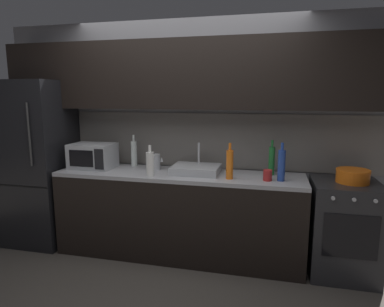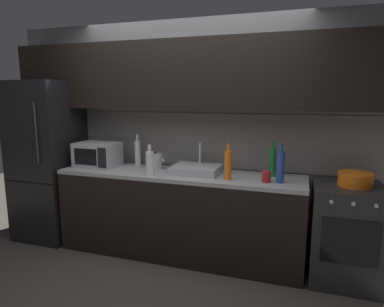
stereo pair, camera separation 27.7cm
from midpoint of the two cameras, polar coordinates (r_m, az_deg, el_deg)
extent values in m
plane|color=#3D3833|center=(3.06, -10.10, -23.94)|extent=(10.00, 10.00, 0.00)
cube|color=slate|center=(3.79, -2.84, 3.18)|extent=(4.30, 0.10, 2.50)
cube|color=slate|center=(3.74, -3.07, 2.32)|extent=(4.30, 0.01, 0.60)
cube|color=black|center=(3.56, -3.95, 13.22)|extent=(3.96, 0.34, 0.70)
cube|color=black|center=(3.61, -4.53, -10.61)|extent=(2.56, 0.60, 0.86)
cube|color=#9E9EA3|center=(3.48, -4.64, -3.65)|extent=(2.56, 0.60, 0.04)
cube|color=black|center=(4.28, -26.32, -1.46)|extent=(0.68, 0.66, 1.85)
cube|color=black|center=(4.07, -29.09, -4.89)|extent=(0.67, 0.00, 0.01)
cylinder|color=#333333|center=(3.84, -27.91, 2.84)|extent=(0.02, 0.02, 0.65)
cube|color=#232326|center=(3.49, 22.28, -11.74)|extent=(0.60, 0.60, 0.90)
cube|color=black|center=(3.20, 23.16, -12.97)|extent=(0.45, 0.01, 0.40)
cylinder|color=#B2B2B7|center=(3.05, 20.54, -7.19)|extent=(0.03, 0.02, 0.03)
cylinder|color=#B2B2B7|center=(3.08, 23.61, -7.25)|extent=(0.03, 0.02, 0.03)
cylinder|color=#B2B2B7|center=(3.11, 26.62, -7.29)|extent=(0.03, 0.02, 0.03)
cube|color=#A8AAAF|center=(3.88, -18.49, -0.38)|extent=(0.46, 0.34, 0.27)
cube|color=black|center=(3.76, -20.42, -0.82)|extent=(0.28, 0.01, 0.18)
cube|color=black|center=(3.65, -17.71, -0.97)|extent=(0.10, 0.01, 0.22)
cube|color=#ADAFB5|center=(3.44, -1.62, -2.74)|extent=(0.48, 0.38, 0.08)
cylinder|color=silver|center=(3.54, -1.07, 0.09)|extent=(0.02, 0.02, 0.22)
cylinder|color=#B7BABF|center=(3.63, -8.79, -1.48)|extent=(0.15, 0.15, 0.17)
sphere|color=black|center=(3.61, -8.83, 0.02)|extent=(0.02, 0.02, 0.02)
cone|color=#B7BABF|center=(3.59, -7.40, -1.03)|extent=(0.03, 0.03, 0.05)
cylinder|color=#1E6B2D|center=(3.42, 11.18, -1.28)|extent=(0.06, 0.06, 0.28)
cylinder|color=#1E6B2D|center=(3.39, 11.28, 1.66)|extent=(0.02, 0.02, 0.07)
cylinder|color=silver|center=(3.84, -11.90, -0.05)|extent=(0.07, 0.07, 0.29)
cylinder|color=silver|center=(3.81, -12.00, 2.59)|extent=(0.03, 0.03, 0.07)
cylinder|color=#234299|center=(3.19, 12.62, -2.04)|extent=(0.07, 0.07, 0.29)
cylinder|color=#234299|center=(3.16, 12.74, 1.17)|extent=(0.03, 0.03, 0.07)
cylinder|color=silver|center=(3.34, -9.53, -1.84)|extent=(0.08, 0.08, 0.24)
cylinder|color=silver|center=(3.31, -9.60, 0.80)|extent=(0.03, 0.03, 0.07)
cylinder|color=orange|center=(3.20, 3.98, -1.93)|extent=(0.07, 0.07, 0.28)
cylinder|color=orange|center=(3.17, 4.01, 1.15)|extent=(0.03, 0.03, 0.07)
cylinder|color=#A82323|center=(3.19, 10.35, -3.69)|extent=(0.08, 0.08, 0.10)
cylinder|color=orange|center=(3.35, 23.61, -3.73)|extent=(0.29, 0.29, 0.10)
cylinder|color=orange|center=(3.34, 23.68, -2.70)|extent=(0.30, 0.30, 0.02)
camera|label=1|loc=(0.14, -92.34, -0.41)|focal=31.29mm
camera|label=2|loc=(0.14, 87.66, 0.41)|focal=31.29mm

